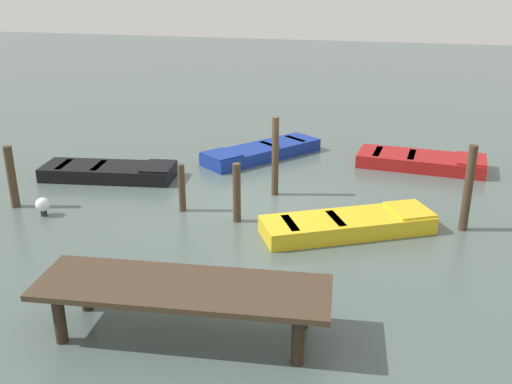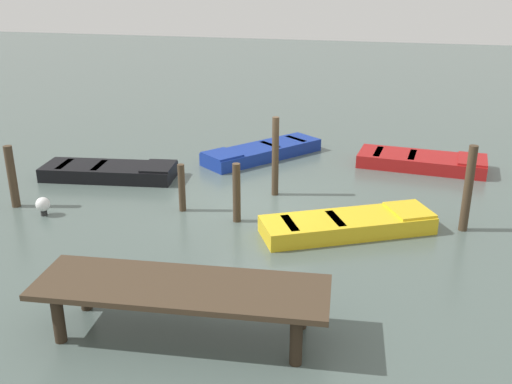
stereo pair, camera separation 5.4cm
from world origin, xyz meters
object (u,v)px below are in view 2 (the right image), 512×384
(rowboat_yellow, at_px, (349,224))
(mooring_piling_near_left, at_px, (12,177))
(marker_buoy, at_px, (43,205))
(mooring_piling_center, at_px, (237,193))
(mooring_piling_near_right, at_px, (275,157))
(dock_segment, at_px, (181,291))
(rowboat_red, at_px, (422,161))
(mooring_piling_far_left, at_px, (182,188))
(mooring_piling_far_right, at_px, (468,189))
(rowboat_black, at_px, (110,171))
(rowboat_blue, at_px, (262,152))

(rowboat_yellow, xyz_separation_m, mooring_piling_near_left, (8.62, 0.53, 0.61))
(rowboat_yellow, height_order, marker_buoy, marker_buoy)
(mooring_piling_center, height_order, mooring_piling_near_right, mooring_piling_near_right)
(dock_segment, bearing_deg, rowboat_red, -117.02)
(mooring_piling_center, distance_m, mooring_piling_far_left, 1.58)
(mooring_piling_far_left, bearing_deg, mooring_piling_far_right, -175.58)
(rowboat_yellow, bearing_deg, mooring_piling_near_right, 110.01)
(rowboat_yellow, bearing_deg, rowboat_black, 135.77)
(dock_segment, height_order, mooring_piling_near_right, mooring_piling_near_right)
(rowboat_red, bearing_deg, dock_segment, -106.43)
(rowboat_red, distance_m, mooring_piling_near_left, 11.97)
(mooring_piling_center, xyz_separation_m, mooring_piling_far_left, (1.54, -0.31, -0.12))
(mooring_piling_far_right, bearing_deg, marker_buoy, 9.52)
(mooring_piling_center, bearing_deg, mooring_piling_far_left, -11.23)
(rowboat_red, xyz_separation_m, mooring_piling_near_left, (10.34, 6.00, 0.61))
(rowboat_black, distance_m, mooring_piling_far_right, 10.02)
(rowboat_blue, distance_m, mooring_piling_near_left, 7.78)
(mooring_piling_far_right, bearing_deg, mooring_piling_center, 8.91)
(mooring_piling_near_right, bearing_deg, mooring_piling_center, 76.02)
(mooring_piling_far_left, relative_size, marker_buoy, 2.60)
(rowboat_black, distance_m, rowboat_blue, 4.96)
(mooring_piling_near_left, xyz_separation_m, marker_buoy, (-1.06, 0.35, -0.54))
(rowboat_black, distance_m, marker_buoy, 3.01)
(rowboat_yellow, relative_size, mooring_piling_near_right, 1.89)
(rowboat_yellow, distance_m, mooring_piling_far_left, 4.31)
(mooring_piling_center, height_order, mooring_piling_near_left, mooring_piling_near_left)
(marker_buoy, bearing_deg, rowboat_blue, -124.33)
(rowboat_yellow, bearing_deg, mooring_piling_near_left, 155.50)
(mooring_piling_far_left, bearing_deg, rowboat_red, -139.23)
(dock_segment, xyz_separation_m, rowboat_black, (5.00, -6.95, -0.61))
(rowboat_black, relative_size, mooring_piling_near_left, 2.45)
(mooring_piling_far_left, bearing_deg, rowboat_yellow, 176.09)
(mooring_piling_center, bearing_deg, rowboat_black, -25.10)
(mooring_piling_near_right, distance_m, marker_buoy, 6.12)
(rowboat_red, bearing_deg, mooring_piling_center, -124.32)
(rowboat_black, distance_m, mooring_piling_center, 5.05)
(mooring_piling_near_left, bearing_deg, rowboat_red, -149.87)
(rowboat_black, distance_m, mooring_piling_far_left, 3.54)
(mooring_piling_center, bearing_deg, mooring_piling_near_left, 5.03)
(rowboat_black, xyz_separation_m, mooring_piling_near_left, (1.34, 2.65, 0.61))
(rowboat_black, xyz_separation_m, mooring_piling_near_right, (-5.05, 0.11, 0.88))
(mooring_piling_near_left, bearing_deg, mooring_piling_far_right, -173.11)
(rowboat_black, distance_m, rowboat_yellow, 7.58)
(mooring_piling_far_left, bearing_deg, rowboat_black, -31.27)
(rowboat_black, relative_size, mooring_piling_far_left, 3.24)
(rowboat_blue, bearing_deg, dock_segment, 43.47)
(rowboat_black, relative_size, marker_buoy, 8.42)
(rowboat_red, xyz_separation_m, mooring_piling_far_left, (6.00, 5.18, 0.41))
(rowboat_blue, xyz_separation_m, rowboat_yellow, (-3.40, 5.21, 0.00))
(mooring_piling_far_right, bearing_deg, rowboat_red, -79.00)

